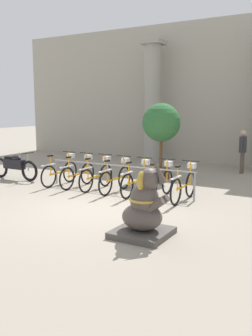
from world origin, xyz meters
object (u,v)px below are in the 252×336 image
person_pedestrian (243,148)px  elephant_statue (144,209)px  bicycle_1 (78,174)px  potted_tree (161,126)px  bicycle_0 (60,172)px  bicycle_6 (184,185)px  bicycle_3 (116,178)px  bicycle_5 (160,183)px  bicycle_2 (97,176)px  bicycle_4 (137,181)px  motorcycle (14,166)px

person_pedestrian → elephant_statue: bearing=-89.8°
bicycle_1 → potted_tree: (1.57, 2.52, 1.39)m
bicycle_0 → bicycle_6: (4.09, 0.02, 0.00)m
bicycle_0 → bicycle_3: 2.05m
bicycle_3 → bicycle_5: 1.37m
bicycle_5 → potted_tree: size_ratio=0.67×
bicycle_0 → bicycle_2: (1.36, 0.02, 0.00)m
bicycle_4 → potted_tree: size_ratio=0.67×
bicycle_0 → elephant_statue: (4.45, -2.90, 0.12)m
bicycle_5 → person_pedestrian: person_pedestrian is taller
bicycle_4 → bicycle_6: size_ratio=1.00×
bicycle_3 → bicycle_4: size_ratio=1.00×
person_pedestrian → bicycle_3: bearing=-115.7°
bicycle_0 → bicycle_4: bearing=-0.6°
bicycle_3 → elephant_statue: (2.40, -2.89, 0.12)m
motorcycle → potted_tree: 5.10m
bicycle_3 → motorcycle: 3.95m
person_pedestrian → bicycle_6: bearing=-93.8°
bicycle_2 → potted_tree: size_ratio=0.67×
bicycle_1 → bicycle_3: size_ratio=1.00×
bicycle_1 → elephant_statue: (3.77, -2.92, 0.12)m
bicycle_4 → bicycle_5: 0.68m
bicycle_3 → bicycle_2: bearing=176.9°
potted_tree → bicycle_2: bearing=-109.5°
bicycle_3 → bicycle_4: same height
bicycle_6 → bicycle_0: bearing=-179.8°
bicycle_0 → potted_tree: (2.26, 2.54, 1.39)m
bicycle_1 → elephant_statue: size_ratio=1.11×
bicycle_5 → potted_tree: bearing=114.7°
bicycle_0 → person_pedestrian: person_pedestrian is taller
bicycle_4 → elephant_statue: (1.72, -2.87, 0.12)m
bicycle_6 → elephant_statue: 2.94m
bicycle_1 → bicycle_4: size_ratio=1.00×
bicycle_6 → motorcycle: (-5.99, -0.11, 0.05)m
elephant_statue → potted_tree: bearing=111.9°
person_pedestrian → potted_tree: 3.32m
bicycle_3 → bicycle_1: bearing=178.7°
bicycle_3 → person_pedestrian: (2.37, 4.92, 0.53)m
bicycle_1 → bicycle_4: 2.05m
bicycle_1 → bicycle_2: (0.68, 0.01, 0.00)m
bicycle_4 → person_pedestrian: size_ratio=1.07×
bicycle_2 → potted_tree: 3.01m
motorcycle → person_pedestrian: (6.32, 5.01, 0.48)m
motorcycle → potted_tree: bearing=32.4°
bicycle_4 → potted_tree: bearing=100.4°
bicycle_4 → bicycle_3: bearing=178.8°
bicycle_4 → bicycle_5: bearing=4.5°
bicycle_3 → bicycle_4: bearing=-1.2°
bicycle_3 → bicycle_4: (0.68, -0.01, 0.00)m
bicycle_2 → potted_tree: potted_tree is taller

